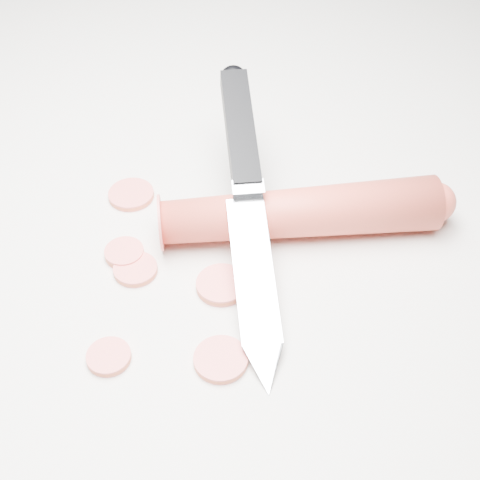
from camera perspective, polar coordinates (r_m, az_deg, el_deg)
The scene contains 9 objects.
ground at distance 0.54m, azimuth -2.14°, elevation 0.57°, with size 2.40×2.40×0.00m, color silver.
carrot at distance 0.53m, azimuth 5.14°, elevation 2.36°, with size 0.04×0.04×0.22m, color red.
carrot_slice_0 at distance 0.52m, azimuth -8.91°, elevation -2.49°, with size 0.03×0.03×0.01m, color #E65954.
carrot_slice_1 at distance 0.46m, azimuth -1.65°, elevation -10.15°, with size 0.04×0.04×0.01m, color #E65954.
carrot_slice_2 at distance 0.47m, azimuth -11.14°, elevation -9.75°, with size 0.03×0.03×0.01m, color #E65954.
carrot_slice_3 at distance 0.58m, azimuth -9.27°, elevation 3.85°, with size 0.04×0.04×0.01m, color #E65954.
carrot_slice_4 at distance 0.50m, azimuth -1.59°, elevation -3.85°, with size 0.04×0.04×0.01m, color #E65954.
carrot_slice_5 at distance 0.53m, azimuth -9.85°, elevation -1.09°, with size 0.03×0.03×0.01m, color #E65954.
kitchen_knife at distance 0.50m, azimuth 0.88°, elevation 2.92°, with size 0.21×0.21×0.09m, color #BABDC2, non-canonical shape.
Camera 1 is at (0.26, -0.28, 0.38)m, focal length 50.00 mm.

